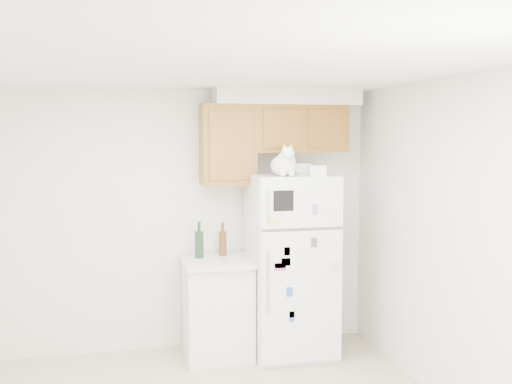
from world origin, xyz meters
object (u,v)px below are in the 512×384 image
object	(u,v)px
cat	(285,164)
bottle_amber	(223,239)
storage_box_back	(303,169)
base_counter	(217,307)
refrigerator	(291,265)
storage_box_front	(318,170)
bottle_green	(199,240)

from	to	relation	value
cat	bottle_amber	size ratio (longest dim) A/B	1.29
cat	storage_box_back	xyz separation A→B (m)	(0.24, 0.22, -0.06)
base_counter	bottle_amber	distance (m)	0.64
bottle_amber	refrigerator	bearing A→B (deg)	-20.65
cat	storage_box_front	size ratio (longest dim) A/B	2.73
refrigerator	bottle_amber	world-z (taller)	refrigerator
refrigerator	cat	xyz separation A→B (m)	(-0.11, -0.17, 0.96)
refrigerator	bottle_amber	distance (m)	0.69
cat	bottle_green	size ratio (longest dim) A/B	1.19
bottle_amber	base_counter	bearing A→B (deg)	-116.74
base_counter	cat	size ratio (longest dim) A/B	2.25
refrigerator	bottle_green	distance (m)	0.89
storage_box_front	storage_box_back	bearing A→B (deg)	126.41
refrigerator	storage_box_front	distance (m)	0.93
base_counter	bottle_green	world-z (taller)	bottle_green
refrigerator	base_counter	bearing A→B (deg)	173.91
base_counter	bottle_amber	xyz separation A→B (m)	(0.08, 0.16, 0.62)
bottle_amber	storage_box_back	bearing A→B (deg)	-13.85
cat	base_counter	bearing A→B (deg)	156.72
refrigerator	cat	bearing A→B (deg)	-123.39
base_counter	storage_box_back	xyz separation A→B (m)	(0.81, -0.02, 1.29)
refrigerator	bottle_amber	bearing A→B (deg)	159.35
refrigerator	cat	size ratio (longest dim) A/B	4.15
storage_box_back	storage_box_front	xyz separation A→B (m)	(0.08, -0.20, -0.01)
base_counter	storage_box_back	bearing A→B (deg)	-1.74
refrigerator	bottle_amber	xyz separation A→B (m)	(-0.61, 0.23, 0.23)
bottle_green	base_counter	bearing A→B (deg)	-32.53
bottle_green	refrigerator	bearing A→B (deg)	-11.50
base_counter	bottle_amber	bearing A→B (deg)	63.26
base_counter	storage_box_back	distance (m)	1.52
bottle_green	cat	bearing A→B (deg)	-25.36
base_counter	storage_box_front	bearing A→B (deg)	-14.25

